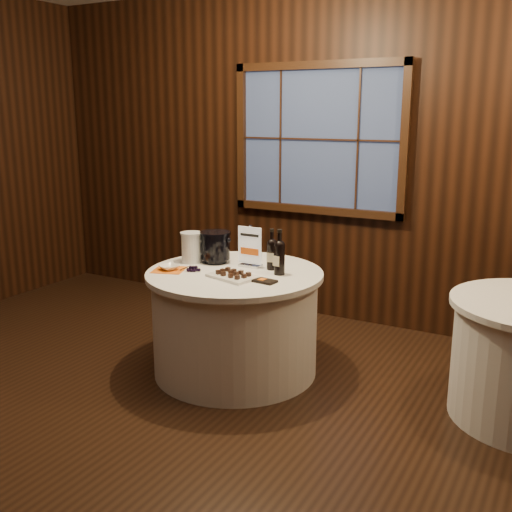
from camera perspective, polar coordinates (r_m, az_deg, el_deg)
The scene contains 13 objects.
ground at distance 3.85m, azimuth -9.99°, elevation -16.07°, with size 6.00×6.00×0.00m, color black.
back_wall at distance 5.50m, azimuth 6.03°, elevation 9.91°, with size 6.00×0.10×3.00m.
main_table at distance 4.43m, azimuth -2.01°, elevation -6.26°, with size 1.28×1.28×0.77m.
sign_stand at distance 4.42m, azimuth -0.56°, elevation 0.31°, with size 0.19×0.09×0.31m.
port_bottle_left at distance 4.34m, azimuth 1.51°, elevation 0.38°, with size 0.07×0.08×0.30m.
port_bottle_right at distance 4.21m, azimuth 2.25°, elevation 0.09°, with size 0.08×0.08×0.32m.
ice_bucket at distance 4.55m, azimuth -3.88°, elevation 0.92°, with size 0.23×0.23×0.24m.
chocolate_plate at distance 4.15m, azimuth -2.21°, elevation -1.83°, with size 0.38×0.30×0.05m.
chocolate_box at distance 4.06m, azimuth 0.59°, elevation -2.35°, with size 0.20×0.10×0.02m, color black.
grape_bunch at distance 4.33m, azimuth -6.09°, elevation -1.27°, with size 0.17×0.10×0.04m.
glass_pitcher at distance 4.57m, azimuth -6.15°, elevation 0.84°, with size 0.22×0.16×0.23m.
orange_napkin at distance 4.40m, azimuth -8.27°, elevation -1.31°, with size 0.22×0.22×0.00m, color #DA6012.
cracker_bowl at distance 4.39m, azimuth -8.28°, elevation -1.07°, with size 0.14×0.14×0.03m, color white.
Camera 1 is at (2.17, -2.56, 1.90)m, focal length 42.00 mm.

